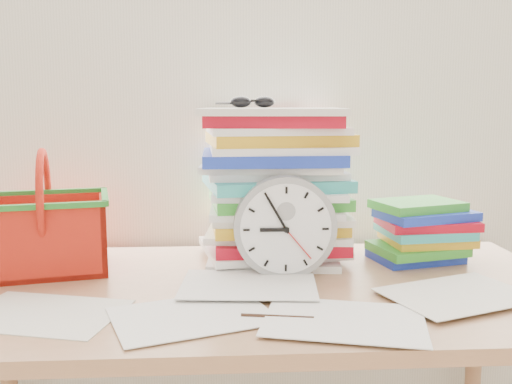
{
  "coord_description": "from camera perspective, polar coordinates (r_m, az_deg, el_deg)",
  "views": [
    {
      "loc": [
        -0.07,
        0.41,
        1.14
      ],
      "look_at": [
        0.01,
        1.6,
        0.96
      ],
      "focal_mm": 40.0,
      "sensor_mm": 36.0,
      "label": 1
    }
  ],
  "objects": [
    {
      "name": "curtain",
      "position": [
        1.58,
        -1.12,
        14.6
      ],
      "size": [
        2.4,
        0.01,
        2.5
      ],
      "primitive_type": "cube",
      "color": "white",
      "rests_on": "room_shell"
    },
    {
      "name": "desk",
      "position": [
        1.28,
        -0.29,
        -12.45
      ],
      "size": [
        1.4,
        0.7,
        0.75
      ],
      "color": "#A7754E",
      "rests_on": "ground"
    },
    {
      "name": "paper_stack",
      "position": [
        1.43,
        1.77,
        0.75
      ],
      "size": [
        0.39,
        0.32,
        0.38
      ],
      "primitive_type": null,
      "rotation": [
        0.0,
        0.0,
        0.04
      ],
      "color": "white",
      "rests_on": "desk"
    },
    {
      "name": "clock",
      "position": [
        1.29,
        2.89,
        -3.5
      ],
      "size": [
        0.23,
        0.05,
        0.23
      ],
      "primitive_type": "cylinder",
      "rotation": [
        1.57,
        0.0,
        0.0
      ],
      "color": "#979797",
      "rests_on": "desk"
    },
    {
      "name": "sunglasses",
      "position": [
        1.4,
        -0.33,
        8.99
      ],
      "size": [
        0.16,
        0.15,
        0.03
      ],
      "primitive_type": null,
      "rotation": [
        0.0,
        0.0,
        0.37
      ],
      "color": "black",
      "rests_on": "paper_stack"
    },
    {
      "name": "book_stack",
      "position": [
        1.49,
        16.23,
        -3.77
      ],
      "size": [
        0.29,
        0.24,
        0.15
      ],
      "primitive_type": null,
      "rotation": [
        0.0,
        0.0,
        0.19
      ],
      "color": "white",
      "rests_on": "desk"
    },
    {
      "name": "basket",
      "position": [
        1.42,
        -20.34,
        -1.86
      ],
      "size": [
        0.32,
        0.27,
        0.28
      ],
      "primitive_type": null,
      "rotation": [
        0.0,
        0.0,
        0.21
      ],
      "color": "red",
      "rests_on": "desk"
    },
    {
      "name": "pen",
      "position": [
        1.07,
        2.15,
        -12.4
      ],
      "size": [
        0.13,
        0.03,
        0.01
      ],
      "primitive_type": "cylinder",
      "rotation": [
        0.0,
        1.57,
        -0.18
      ],
      "color": "black",
      "rests_on": "desk"
    },
    {
      "name": "scattered_papers",
      "position": [
        1.26,
        -0.3,
        -9.02
      ],
      "size": [
        1.26,
        0.42,
        0.02
      ],
      "primitive_type": null,
      "color": "white",
      "rests_on": "desk"
    }
  ]
}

